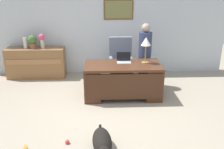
# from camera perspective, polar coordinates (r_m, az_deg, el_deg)

# --- Properties ---
(ground_plane) EXTENTS (12.00, 12.00, 0.00)m
(ground_plane) POSITION_cam_1_polar(r_m,az_deg,el_deg) (4.97, -1.49, -9.37)
(ground_plane) COLOR #9E937F
(back_wall) EXTENTS (7.00, 0.16, 2.70)m
(back_wall) POSITION_cam_1_polar(r_m,az_deg,el_deg) (7.01, -1.96, 11.18)
(back_wall) COLOR silver
(back_wall) RESTS_ON ground_plane
(desk) EXTENTS (1.73, 0.88, 0.78)m
(desk) POSITION_cam_1_polar(r_m,az_deg,el_deg) (5.57, 2.51, -1.17)
(desk) COLOR #4C2B19
(desk) RESTS_ON ground_plane
(credenza) EXTENTS (1.58, 0.50, 0.83)m
(credenza) POSITION_cam_1_polar(r_m,az_deg,el_deg) (7.12, -17.29, 2.66)
(credenza) COLOR olive
(credenza) RESTS_ON ground_plane
(armchair) EXTENTS (0.60, 0.59, 1.18)m
(armchair) POSITION_cam_1_polar(r_m,az_deg,el_deg) (6.46, 2.02, 2.74)
(armchair) COLOR slate
(armchair) RESTS_ON ground_plane
(person_standing) EXTENTS (0.32, 0.32, 1.60)m
(person_standing) POSITION_cam_1_polar(r_m,az_deg,el_deg) (6.14, 7.65, 4.61)
(person_standing) COLOR #262323
(person_standing) RESTS_ON ground_plane
(dog_lying) EXTENTS (0.37, 0.85, 0.30)m
(dog_lying) POSITION_cam_1_polar(r_m,az_deg,el_deg) (3.93, -2.29, -15.65)
(dog_lying) COLOR black
(dog_lying) RESTS_ON ground_plane
(laptop) EXTENTS (0.32, 0.22, 0.23)m
(laptop) POSITION_cam_1_polar(r_m,az_deg,el_deg) (5.62, 2.78, 3.48)
(laptop) COLOR #B2B5BA
(laptop) RESTS_ON desk
(desk_lamp) EXTENTS (0.22, 0.22, 0.59)m
(desk_lamp) POSITION_cam_1_polar(r_m,az_deg,el_deg) (5.49, 7.95, 7.31)
(desk_lamp) COLOR #9E8447
(desk_lamp) RESTS_ON desk
(vase_with_flowers) EXTENTS (0.17, 0.17, 0.39)m
(vase_with_flowers) POSITION_cam_1_polar(r_m,az_deg,el_deg) (6.91, -16.08, 7.87)
(vase_with_flowers) COLOR beige
(vase_with_flowers) RESTS_ON credenza
(vase_empty) EXTENTS (0.10, 0.10, 0.31)m
(vase_empty) POSITION_cam_1_polar(r_m,az_deg,el_deg) (7.05, -19.66, 7.00)
(vase_empty) COLOR silver
(vase_empty) RESTS_ON credenza
(potted_plant) EXTENTS (0.24, 0.24, 0.36)m
(potted_plant) POSITION_cam_1_polar(r_m,az_deg,el_deg) (6.98, -18.14, 7.44)
(potted_plant) COLOR brown
(potted_plant) RESTS_ON credenza
(dog_toy_ball) EXTENTS (0.07, 0.07, 0.07)m
(dog_toy_ball) POSITION_cam_1_polar(r_m,az_deg,el_deg) (4.21, -10.44, -15.21)
(dog_toy_ball) COLOR #E53F33
(dog_toy_ball) RESTS_ON ground_plane
(dog_toy_bone) EXTENTS (0.12, 0.15, 0.05)m
(dog_toy_bone) POSITION_cam_1_polar(r_m,az_deg,el_deg) (4.28, -19.61, -15.73)
(dog_toy_bone) COLOR orange
(dog_toy_bone) RESTS_ON ground_plane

